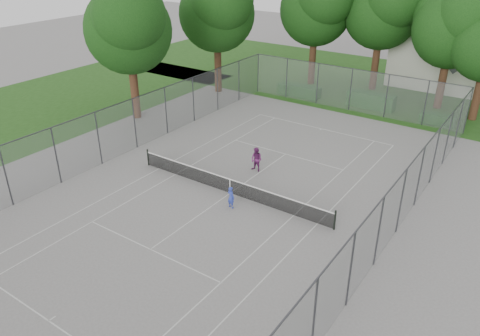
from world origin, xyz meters
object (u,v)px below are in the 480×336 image
Objects in this scene: tennis_net at (230,185)px; woman_player at (256,160)px; house at (442,43)px; girl_player at (231,197)px.

woman_player is at bearing 95.32° from tennis_net.
house is 30.19m from girl_player.
woman_player is (-4.32, -25.41, -3.26)m from house.
tennis_net is 10.20× the size of girl_player.
house reaches higher than girl_player.
tennis_net is 8.33× the size of woman_player.
tennis_net is at bearing -80.49° from woman_player.
tennis_net is at bearing -40.83° from girl_player.
girl_player is 4.60m from woman_player.
girl_player reaches higher than tennis_net.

